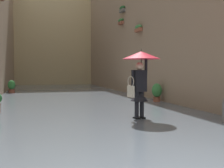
% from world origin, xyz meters
% --- Properties ---
extents(ground_plane, '(62.08, 62.08, 0.00)m').
position_xyz_m(ground_plane, '(0.00, -12.42, 0.00)').
color(ground_plane, '#605B56').
extents(flood_water, '(8.04, 30.83, 0.06)m').
position_xyz_m(flood_water, '(0.00, -12.42, 0.03)').
color(flood_water, slate).
rests_on(flood_water, ground_plane).
extents(building_facade_left, '(2.04, 28.83, 10.16)m').
position_xyz_m(building_facade_left, '(-4.52, -12.41, 5.08)').
color(building_facade_left, gray).
rests_on(building_facade_left, ground_plane).
extents(building_facade_far, '(10.84, 1.80, 12.86)m').
position_xyz_m(building_facade_far, '(0.00, -25.73, 6.43)').
color(building_facade_far, tan).
rests_on(building_facade_far, ground_plane).
extents(person_wading, '(1.08, 1.08, 2.04)m').
position_xyz_m(person_wading, '(-1.04, -5.15, 1.47)').
color(person_wading, black).
rests_on(person_wading, ground_plane).
extents(potted_plant_mid_left, '(0.44, 0.44, 0.86)m').
position_xyz_m(potted_plant_mid_left, '(-3.33, -8.91, 0.49)').
color(potted_plant_mid_left, '#9E563D').
rests_on(potted_plant_mid_left, ground_plane).
extents(potted_plant_mid_right, '(0.45, 0.45, 0.83)m').
position_xyz_m(potted_plant_mid_right, '(3.20, -15.73, 0.44)').
color(potted_plant_mid_right, brown).
rests_on(potted_plant_mid_right, ground_plane).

